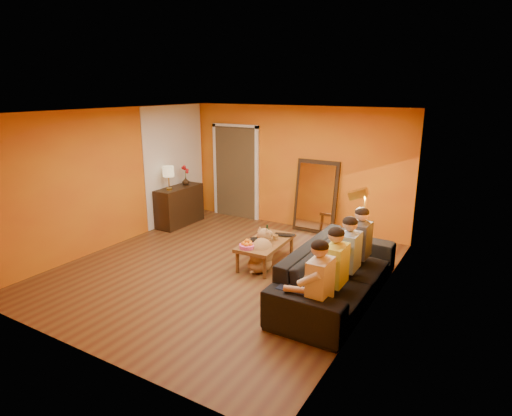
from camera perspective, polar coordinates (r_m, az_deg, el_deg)
The scene contains 27 objects.
room_shell at distance 7.18m, azimuth -2.94°, elevation 2.45°, with size 5.00×5.50×2.60m.
white_accent at distance 9.74m, azimuth -10.75°, elevation 5.73°, with size 0.02×1.90×2.58m, color white.
doorway_recess at distance 10.05m, azimuth -2.35°, elevation 4.85°, with size 1.06×0.30×2.10m, color #3F2D19.
door_jamb_left at distance 10.27m, azimuth -5.40°, elevation 5.03°, with size 0.08×0.06×2.20m, color white.
door_jamb_right at distance 9.66m, azimuth 0.11°, elevation 4.41°, with size 0.08×0.06×2.20m, color white.
door_header at distance 9.81m, azimuth -2.81°, elevation 10.88°, with size 1.22×0.06×0.08m, color white.
mirror_frame at distance 9.01m, azimuth 8.00°, elevation 1.53°, with size 0.92×0.06×1.52m, color black.
mirror_glass at distance 8.97m, azimuth 7.90°, elevation 1.48°, with size 0.78×0.02×1.36m, color white.
sideboard at distance 9.63m, azimuth -10.16°, elevation 0.30°, with size 0.44×1.18×0.85m, color black.
table_lamp at distance 9.25m, azimuth -11.57°, elevation 3.93°, with size 0.24×0.24×0.51m, color beige, non-canonical shape.
sofa at distance 6.31m, azimuth 10.79°, elevation -8.49°, with size 1.04×2.66×0.78m, color black.
coffee_table at distance 7.42m, azimuth 1.31°, elevation -5.93°, with size 0.62×1.22×0.42m, color brown, non-canonical shape.
floor_lamp at distance 6.90m, azimuth 14.08°, elevation -3.60°, with size 0.30×0.24×1.44m, color gold, non-canonical shape.
dog at distance 7.12m, azimuth 0.76°, elevation -5.59°, with size 0.39×0.61×0.72m, color #9F7A47, non-canonical shape.
person_far_left at distance 5.33m, azimuth 8.50°, elevation -10.51°, with size 0.70×0.44×1.22m, color silver, non-canonical shape.
person_mid_left at distance 5.80m, azimuth 10.58°, elevation -8.36°, with size 0.70×0.44×1.22m, color #D2D446, non-canonical shape.
person_mid_right at distance 6.28m, azimuth 12.33°, elevation -6.53°, with size 0.70×0.44×1.22m, color #89A5D4, non-canonical shape.
person_far_right at distance 6.77m, azimuth 13.82°, elevation -4.96°, with size 0.70×0.44×1.22m, color #38393E, non-canonical shape.
fruit_bowl at distance 7.00m, azimuth -1.19°, elevation -4.74°, with size 0.26×0.26×0.16m, color #EA52A6, non-canonical shape.
wine_bottle at distance 7.23m, azimuth 1.48°, elevation -3.44°, with size 0.07×0.07×0.31m, color black.
tumbler at distance 7.38m, azimuth 2.60°, elevation -3.96°, with size 0.10×0.10×0.09m, color #B27F3F.
laptop at distance 7.55m, azimuth 3.82°, elevation -3.74°, with size 0.37×0.24×0.03m, color black.
book_lower at distance 7.26m, azimuth -0.69°, elevation -4.53°, with size 0.20×0.27×0.03m, color black.
book_mid at distance 7.26m, azimuth -0.58°, elevation -4.36°, with size 0.16×0.22×0.02m, color #B31419.
book_upper at distance 7.24m, azimuth -0.73°, elevation -4.26°, with size 0.16×0.21×0.02m, color black.
vase at distance 9.69m, azimuth -9.35°, elevation 3.54°, with size 0.16×0.16×0.17m, color black.
flowers at distance 9.64m, azimuth -9.42°, elevation 5.06°, with size 0.17×0.17×0.45m, color #B31419, non-canonical shape.
Camera 1 is at (3.86, -5.46, 2.95)m, focal length 30.00 mm.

